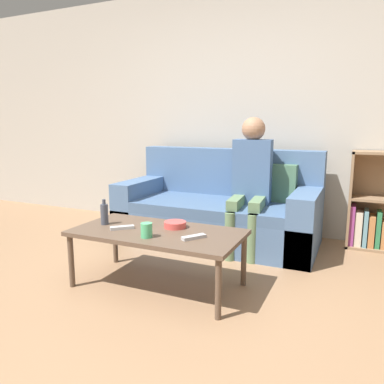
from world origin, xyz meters
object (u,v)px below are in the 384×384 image
(cup_near, at_px, (147,230))
(bottle, at_px, (104,214))
(couch, at_px, (219,212))
(tv_remote_1, at_px, (122,228))
(coffee_table, at_px, (157,235))
(bookshelf, at_px, (384,209))
(snack_bowl, at_px, (175,225))
(tv_remote_0, at_px, (194,237))
(person_adult, at_px, (251,174))

(cup_near, distance_m, bottle, 0.48)
(couch, xyz_separation_m, tv_remote_1, (-0.28, -1.27, 0.13))
(coffee_table, relative_size, bottle, 6.26)
(coffee_table, distance_m, cup_near, 0.19)
(couch, bearing_deg, bookshelf, 14.97)
(couch, xyz_separation_m, coffee_table, (-0.03, -1.20, 0.09))
(bookshelf, height_order, tv_remote_1, bookshelf)
(cup_near, relative_size, tv_remote_1, 0.63)
(coffee_table, relative_size, snack_bowl, 7.42)
(couch, relative_size, bookshelf, 2.10)
(bookshelf, height_order, tv_remote_0, bookshelf)
(couch, relative_size, person_adult, 1.57)
(bookshelf, relative_size, coffee_table, 0.76)
(couch, relative_size, bottle, 10.00)
(couch, height_order, snack_bowl, couch)
(couch, bearing_deg, tv_remote_1, -102.56)
(person_adult, height_order, cup_near, person_adult)
(bookshelf, distance_m, coffee_table, 2.20)
(couch, xyz_separation_m, bottle, (-0.48, -1.21, 0.20))
(bookshelf, relative_size, bottle, 4.77)
(tv_remote_0, bearing_deg, bookshelf, 88.84)
(bookshelf, bearing_deg, coffee_table, -133.51)
(tv_remote_0, distance_m, tv_remote_1, 0.56)
(couch, bearing_deg, coffee_table, -91.53)
(person_adult, bearing_deg, cup_near, -110.61)
(snack_bowl, bearing_deg, tv_remote_1, -149.60)
(coffee_table, xyz_separation_m, tv_remote_1, (-0.25, -0.07, 0.05))
(tv_remote_0, distance_m, bottle, 0.77)
(tv_remote_1, relative_size, bottle, 0.81)
(cup_near, xyz_separation_m, tv_remote_0, (0.30, 0.10, -0.04))
(person_adult, xyz_separation_m, tv_remote_1, (-0.62, -1.19, -0.27))
(snack_bowl, bearing_deg, coffee_table, -122.58)
(bookshelf, relative_size, cup_near, 9.31)
(coffee_table, xyz_separation_m, person_adult, (0.37, 1.12, 0.32))
(bookshelf, bearing_deg, couch, -165.03)
(bottle, bearing_deg, bookshelf, 39.40)
(bookshelf, height_order, snack_bowl, bookshelf)
(bookshelf, height_order, bottle, bookshelf)
(couch, bearing_deg, cup_near, -90.81)
(couch, distance_m, tv_remote_0, 1.30)
(tv_remote_1, bearing_deg, cup_near, 26.71)
(person_adult, distance_m, cup_near, 1.35)
(cup_near, relative_size, tv_remote_0, 0.59)
(cup_near, height_order, snack_bowl, cup_near)
(tv_remote_1, distance_m, snack_bowl, 0.38)
(person_adult, height_order, tv_remote_0, person_adult)
(cup_near, bearing_deg, bottle, 161.67)
(person_adult, relative_size, tv_remote_0, 7.34)
(coffee_table, height_order, bottle, bottle)
(couch, relative_size, cup_near, 19.55)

